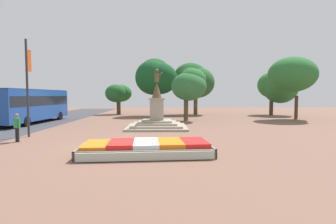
% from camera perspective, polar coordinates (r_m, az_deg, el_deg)
% --- Properties ---
extents(ground_plane, '(91.50, 91.50, 0.00)m').
position_cam_1_polar(ground_plane, '(13.93, -9.53, -7.46)').
color(ground_plane, brown).
extents(flower_planter, '(6.05, 2.98, 0.61)m').
position_cam_1_polar(flower_planter, '(11.95, -4.63, -7.91)').
color(flower_planter, '#38281C').
rests_on(flower_planter, ground_plane).
extents(statue_monument, '(4.83, 4.83, 4.83)m').
position_cam_1_polar(statue_monument, '(21.49, -2.44, -1.56)').
color(statue_monument, gray).
rests_on(statue_monument, ground_plane).
extents(banner_pole, '(0.18, 0.58, 6.23)m').
position_cam_1_polar(banner_pole, '(19.00, -28.27, 4.97)').
color(banner_pole, '#2D2D33').
rests_on(banner_pole, ground_plane).
extents(city_bus, '(3.10, 10.70, 3.25)m').
position_cam_1_polar(city_bus, '(28.43, -27.55, 1.59)').
color(city_bus, '#1E4799').
rests_on(city_bus, ground_plane).
extents(pedestrian_near_planter, '(0.48, 0.40, 1.64)m').
position_cam_1_polar(pedestrian_near_planter, '(17.30, -30.02, -2.58)').
color(pedestrian_near_planter, black).
rests_on(pedestrian_near_planter, ground_plane).
extents(park_tree_far_left, '(5.68, 4.96, 7.23)m').
position_cam_1_polar(park_tree_far_left, '(36.92, 5.48, 6.89)').
color(park_tree_far_left, brown).
rests_on(park_tree_far_left, ground_plane).
extents(park_tree_behind_statue, '(3.62, 3.41, 4.23)m').
position_cam_1_polar(park_tree_behind_statue, '(37.84, -10.76, 3.99)').
color(park_tree_behind_statue, '#4C3823').
rests_on(park_tree_behind_statue, ground_plane).
extents(park_tree_far_right, '(3.64, 4.00, 5.50)m').
position_cam_1_polar(park_tree_far_right, '(27.44, 4.80, 5.97)').
color(park_tree_far_right, brown).
rests_on(park_tree_far_right, ground_plane).
extents(park_tree_street_side, '(5.94, 5.72, 6.85)m').
position_cam_1_polar(park_tree_street_side, '(32.19, 25.82, 7.38)').
color(park_tree_street_side, '#4C3823').
rests_on(park_tree_street_side, ground_plane).
extents(park_tree_mid_canopy, '(5.04, 5.30, 5.94)m').
position_cam_1_polar(park_tree_mid_canopy, '(38.59, 22.51, 5.21)').
color(park_tree_mid_canopy, '#4C3823').
rests_on(park_tree_mid_canopy, ground_plane).
extents(park_tree_distant, '(5.40, 5.32, 7.52)m').
position_cam_1_polar(park_tree_distant, '(34.22, -2.73, 7.62)').
color(park_tree_distant, '#4C3823').
rests_on(park_tree_distant, ground_plane).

